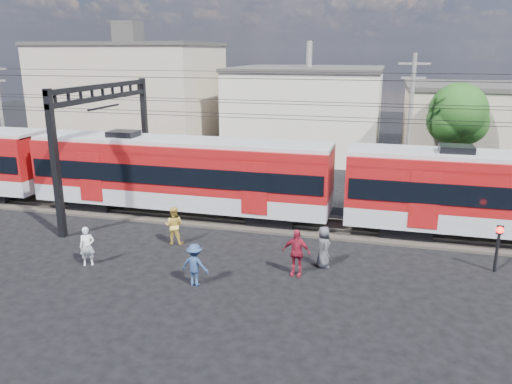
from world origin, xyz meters
TOP-DOWN VIEW (x-y plane):
  - ground at (0.00, 0.00)m, footprint 120.00×120.00m
  - track_bed at (0.00, 8.00)m, footprint 70.00×3.40m
  - rail_near at (0.00, 7.25)m, footprint 70.00×0.12m
  - rail_far at (0.00, 8.75)m, footprint 70.00×0.12m
  - commuter_train at (-5.54, 8.00)m, footprint 50.30×3.08m
  - catenary at (-8.65, 8.00)m, footprint 70.00×9.30m
  - building_west at (-17.00, 24.00)m, footprint 14.28×10.20m
  - building_midwest at (-2.00, 27.00)m, footprint 12.24×12.24m
  - utility_pole_mid at (6.00, 15.00)m, footprint 1.80×0.24m
  - utility_pole_west at (-22.00, 14.00)m, footprint 1.80×0.24m
  - tree_near at (9.19, 18.09)m, footprint 3.82×3.64m
  - pedestrian_a at (-6.93, 0.89)m, footprint 0.72×0.64m
  - pedestrian_b at (-4.43, 4.01)m, footprint 0.95×0.79m
  - pedestrian_c at (-1.93, 0.29)m, footprint 1.13×0.71m
  - pedestrian_d at (1.61, 2.14)m, footprint 1.16×0.56m
  - pedestrian_e at (2.55, 3.22)m, footprint 0.85×1.01m
  - crossing_signal at (9.33, 4.51)m, footprint 0.29×0.29m

SIDE VIEW (x-z plane):
  - ground at x=0.00m, z-range 0.00..0.00m
  - track_bed at x=0.00m, z-range 0.00..0.12m
  - rail_near at x=0.00m, z-range 0.12..0.24m
  - rail_far at x=0.00m, z-range 0.12..0.24m
  - pedestrian_a at x=-6.93m, z-range 0.00..1.65m
  - pedestrian_c at x=-1.93m, z-range 0.00..1.67m
  - pedestrian_e at x=2.55m, z-range 0.00..1.75m
  - pedestrian_b at x=-4.43m, z-range 0.00..1.79m
  - pedestrian_d at x=1.61m, z-range 0.00..1.93m
  - crossing_signal at x=9.33m, z-range 0.38..2.35m
  - commuter_train at x=-5.54m, z-range 0.31..4.49m
  - building_midwest at x=-2.00m, z-range 0.01..7.31m
  - utility_pole_west at x=-22.00m, z-range 0.28..8.28m
  - utility_pole_mid at x=6.00m, z-range 0.28..8.78m
  - building_west at x=-17.00m, z-range 0.01..9.31m
  - tree_near at x=9.19m, z-range 1.30..8.02m
  - catenary at x=-8.65m, z-range 1.38..8.89m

